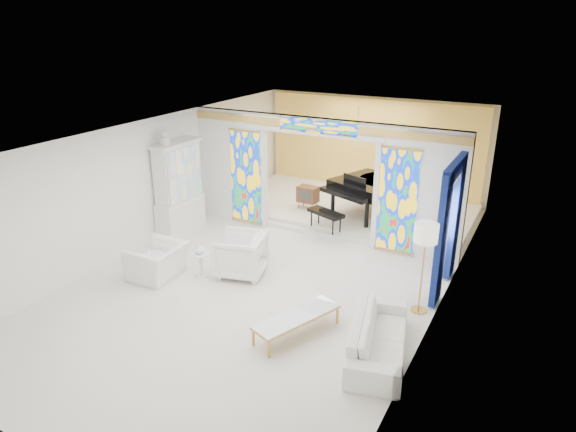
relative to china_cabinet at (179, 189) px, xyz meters
The scene contains 24 objects.
floor 3.47m from the china_cabinet, 10.50° to the right, with size 12.00×12.00×0.00m, color silver.
ceiling 3.75m from the china_cabinet, 10.50° to the right, with size 7.00×12.00×0.02m, color white.
wall_back 6.30m from the china_cabinet, 59.24° to the left, with size 7.00×0.02×3.00m, color silver.
wall_front 7.35m from the china_cabinet, 64.01° to the right, with size 7.00×0.02×3.00m, color silver.
wall_left 0.74m from the china_cabinet, 115.42° to the right, with size 0.02×12.00×3.00m, color silver.
wall_right 6.75m from the china_cabinet, ahead, with size 0.02×12.00×3.00m, color silver.
partition_wall 3.54m from the china_cabinet, 23.50° to the left, with size 7.00×0.22×3.00m.
stained_glass_left 1.76m from the china_cabinet, 47.47° to the left, with size 0.90×0.04×2.40m, color gold.
stained_glass_right 5.41m from the china_cabinet, 13.85° to the left, with size 0.90×0.04×2.40m, color gold.
stained_glass_transom 3.84m from the china_cabinet, 21.91° to the left, with size 2.00×0.04×0.34m, color gold.
alcove_platform 4.88m from the china_cabinet, 47.45° to the left, with size 6.80×3.80×0.18m, color silver.
gold_curtain_back 6.19m from the china_cabinet, 58.67° to the left, with size 6.70×0.10×2.90m, color #EBC052.
chandelier 5.02m from the china_cabinet, 44.89° to the left, with size 0.48×0.48×0.30m, color #B88D40.
blue_drapes 6.63m from the china_cabinet, ahead, with size 0.14×1.85×2.65m.
china_cabinet is the anchor object (origin of this frame).
armchair_left 2.61m from the china_cabinet, 62.22° to the right, with size 1.11×0.97×0.72m, color white.
armchair_right 3.01m from the china_cabinet, 25.59° to the right, with size 0.98×1.01×0.92m, color white.
sofa 6.74m from the china_cabinet, 22.81° to the right, with size 2.19×0.85×0.64m, color silver.
side_table 2.72m from the china_cabinet, 41.85° to the right, with size 0.49×0.49×0.52m.
vase 2.65m from the china_cabinet, 41.85° to the right, with size 0.20×0.20×0.21m, color silver.
coffee_table 5.53m from the china_cabinet, 29.90° to the right, with size 1.10×1.75×0.37m.
floor_lamp 6.50m from the china_cabinet, ahead, with size 0.47×0.47×1.77m.
grand_piano 5.16m from the china_cabinet, 36.77° to the left, with size 2.55×3.13×1.20m.
tv_console 3.59m from the china_cabinet, 49.19° to the left, with size 0.58×0.42×0.64m.
Camera 1 is at (4.98, -8.94, 5.15)m, focal length 32.00 mm.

